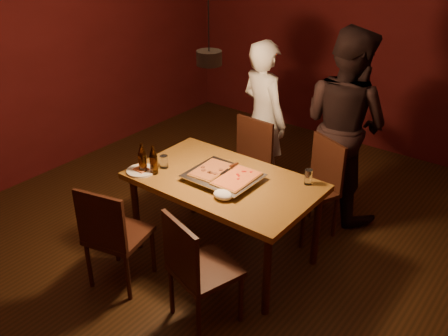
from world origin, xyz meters
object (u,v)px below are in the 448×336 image
Objects in this scene: beer_bottle_a at (142,158)px; beer_bottle_b at (153,160)px; dining_table at (224,187)px; chair_far_right at (317,179)px; diner_white at (263,120)px; chair_far_left at (248,157)px; plate_slice at (141,171)px; chair_near_right at (195,262)px; pendant_lamp at (209,56)px; diner_dark at (345,124)px; chair_near_left at (111,229)px; pizza_tray at (223,178)px.

beer_bottle_a is 0.09m from beer_bottle_b.
beer_bottle_b is at bearing -151.95° from dining_table.
chair_far_right is 0.35× the size of diner_white.
chair_far_left is at bearing 25.28° from chair_far_right.
beer_bottle_b reaches higher than plate_slice.
chair_near_right is at bearing 114.78° from chair_far_left.
pendant_lamp reaches higher than chair_far_right.
chair_far_left is 1.68m from chair_near_right.
chair_near_right is 1.43m from pendant_lamp.
chair_far_left is at bearing 75.22° from plate_slice.
diner_dark reaches higher than chair_far_right.
diner_dark reaches higher than chair_near_left.
chair_far_right is at bearing 48.14° from beer_bottle_a.
pendant_lamp is (-0.05, -0.11, 1.08)m from dining_table.
pendant_lamp is at bearing 48.23° from chair_near_left.
beer_bottle_a is (-0.92, 0.43, 0.34)m from chair_near_right.
beer_bottle_b is (-0.93, -1.09, 0.34)m from chair_far_right.
dining_table is 5.84× the size of beer_bottle_a.
diner_dark reaches higher than diner_white.
pizza_tray is 0.50× the size of pendant_lamp.
beer_bottle_b is at bearing 25.28° from beer_bottle_a.
pendant_lamp is at bearing 20.08° from beer_bottle_a.
chair_far_right is at bearing 62.45° from pizza_tray.
beer_bottle_a reaches higher than chair_far_left.
diner_dark is at bearing -66.08° from chair_far_right.
chair_far_left is at bearing 72.74° from chair_near_left.
chair_far_right and chair_near_left have the same top height.
chair_far_left is 0.92m from pizza_tray.
diner_white is (0.05, 1.98, 0.26)m from chair_near_left.
dining_table is 2.71× the size of chair_far_right.
dining_table is at bearing 129.85° from chair_near_right.
pizza_tray is 0.34× the size of diner_white.
dining_table is 2.73× the size of pizza_tray.
pizza_tray is 2.14× the size of beer_bottle_a.
chair_far_right is (0.74, 0.02, 0.00)m from chair_far_left.
dining_table is 1.09m from pendant_lamp.
chair_near_left is (-0.11, -1.63, 0.00)m from chair_far_left.
pendant_lamp is at bearing -112.35° from dining_table.
pendant_lamp is (0.28, -0.91, 1.22)m from chair_far_left.
beer_bottle_a reaches higher than pizza_tray.
chair_near_left is at bearing 86.56° from chair_far_right.
dining_table is at bearing 125.77° from diner_white.
chair_far_left and chair_near_right have the same top height.
diner_white is at bearing 81.66° from beer_bottle_a.
diner_dark is at bearing -144.69° from chair_far_left.
pendant_lamp is (0.39, 0.72, 1.22)m from chair_near_left.
diner_dark is at bearing 54.65° from chair_near_left.
diner_white is (-0.70, 1.89, 0.26)m from chair_near_right.
beer_bottle_b reaches higher than pizza_tray.
chair_far_right is 1.01× the size of pizza_tray.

